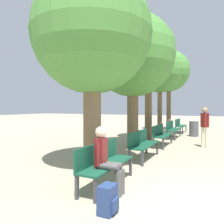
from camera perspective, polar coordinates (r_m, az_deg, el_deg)
name	(u,v)px	position (r m, az deg, el deg)	size (l,w,h in m)	color
ground_plane	(195,210)	(4.12, 20.95, -22.79)	(80.00, 80.00, 0.00)	tan
bench_row_0	(104,160)	(4.79, -2.18, -12.48)	(0.48, 1.79, 0.90)	#144733
bench_row_1	(142,142)	(7.18, 7.82, -7.85)	(0.48, 1.79, 0.90)	#144733
bench_row_2	(161,133)	(9.70, 12.65, -5.48)	(0.48, 1.79, 0.90)	#144733
bench_row_3	(172,128)	(12.27, 15.45, -4.08)	(0.48, 1.79, 0.90)	#144733
bench_row_4	(180,125)	(14.86, 17.27, -3.16)	(0.48, 1.79, 0.90)	#144733
tree_row_0	(92,36)	(6.34, -5.24, 19.27)	(3.27, 3.27, 5.31)	brown
tree_row_1	(133,56)	(9.17, 5.46, 14.38)	(3.39, 3.39, 5.48)	brown
tree_row_2	(149,49)	(11.44, 9.54, 15.99)	(2.61, 2.61, 5.96)	brown
tree_row_3	(160,71)	(13.57, 12.41, 10.33)	(2.61, 2.61, 5.15)	brown
tree_row_4	(169,72)	(16.22, 14.64, 10.20)	(2.89, 2.89, 5.67)	brown
person_seated	(106,157)	(4.35, -1.50, -11.72)	(0.59, 0.33, 1.30)	#4C4C4C
backpack	(108,200)	(3.69, -1.07, -21.90)	(0.27, 0.31, 0.45)	navy
pedestrian_mid	(205,125)	(9.81, 23.07, -3.03)	(0.34, 0.30, 1.66)	beige
trash_bin	(194,129)	(13.30, 20.60, -4.14)	(0.50, 0.50, 0.87)	#4C4C51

